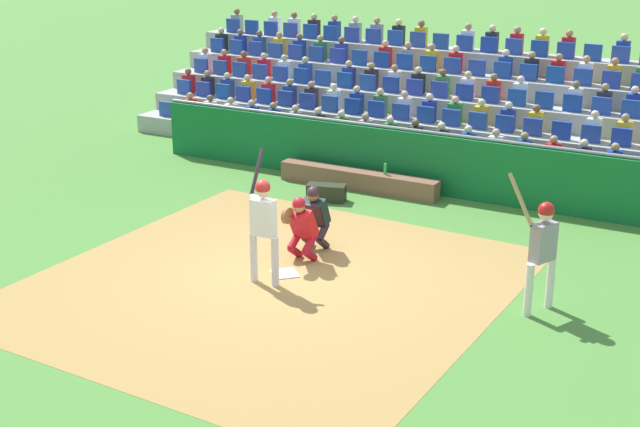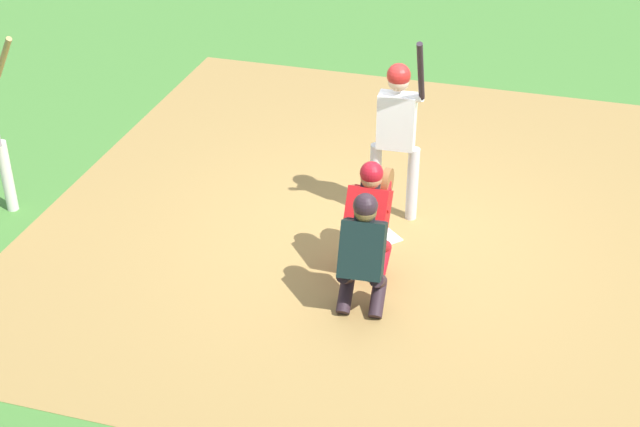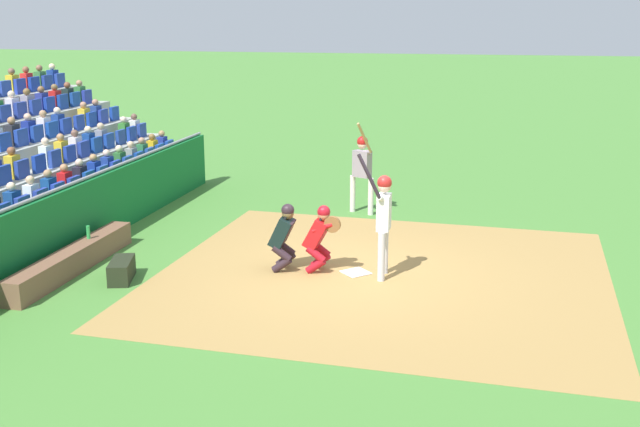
% 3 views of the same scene
% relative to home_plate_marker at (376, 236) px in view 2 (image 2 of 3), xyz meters
% --- Properties ---
extents(ground_plane, '(160.00, 160.00, 0.00)m').
position_rel_home_plate_marker_xyz_m(ground_plane, '(0.00, 0.00, -0.02)').
color(ground_plane, '#467F33').
extents(infield_dirt_patch, '(7.93, 8.26, 0.01)m').
position_rel_home_plate_marker_xyz_m(infield_dirt_patch, '(0.00, 0.50, -0.01)').
color(infield_dirt_patch, '#A07C43').
rests_on(infield_dirt_patch, ground_plane).
extents(home_plate_marker, '(0.62, 0.62, 0.02)m').
position_rel_home_plate_marker_xyz_m(home_plate_marker, '(0.00, 0.00, 0.00)').
color(home_plate_marker, white).
rests_on(home_plate_marker, infield_dirt_patch).
extents(batter_at_plate, '(0.58, 0.58, 2.29)m').
position_rel_home_plate_marker_xyz_m(batter_at_plate, '(0.11, 0.50, 1.16)').
color(batter_at_plate, silver).
rests_on(batter_at_plate, ground_plane).
extents(catcher_crouching, '(0.48, 0.71, 1.27)m').
position_rel_home_plate_marker_xyz_m(catcher_crouching, '(0.04, -0.66, 0.69)').
color(catcher_crouching, '#AA131F').
rests_on(catcher_crouching, ground_plane).
extents(home_plate_umpire, '(0.47, 0.48, 1.28)m').
position_rel_home_plate_marker_xyz_m(home_plate_umpire, '(0.11, -1.32, 0.68)').
color(home_plate_umpire, '#2D1E26').
rests_on(home_plate_umpire, ground_plane).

